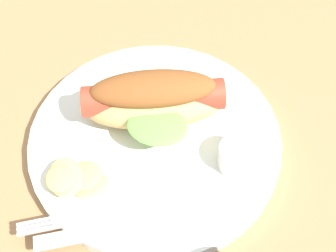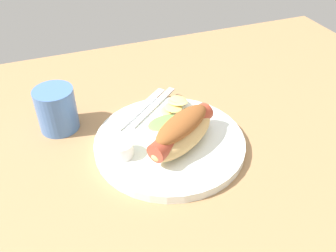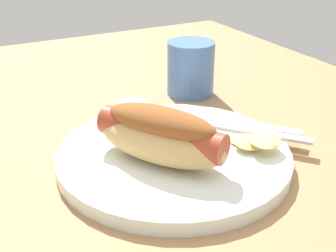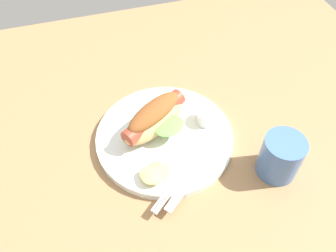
{
  "view_description": "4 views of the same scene",
  "coord_description": "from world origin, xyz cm",
  "px_view_note": "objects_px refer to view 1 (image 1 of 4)",
  "views": [
    {
      "loc": [
        15.42,
        -26.58,
        43.28
      ],
      "look_at": [
        2.66,
        -1.91,
        3.94
      ],
      "focal_mm": 51.71,
      "sensor_mm": 36.0,
      "label": 1
    },
    {
      "loc": [
        18.59,
        42.67,
        42.13
      ],
      "look_at": [
        2.13,
        -0.94,
        5.71
      ],
      "focal_mm": 38.6,
      "sensor_mm": 36.0,
      "label": 2
    },
    {
      "loc": [
        -37.61,
        19.04,
        26.13
      ],
      "look_at": [
        1.48,
        -1.64,
        4.65
      ],
      "focal_mm": 48.13,
      "sensor_mm": 36.0,
      "label": 3
    },
    {
      "loc": [
        -9.8,
        -41.45,
        53.31
      ],
      "look_at": [
        1.46,
        -4.12,
        6.31
      ],
      "focal_mm": 36.77,
      "sensor_mm": 36.0,
      "label": 4
    }
  ],
  "objects_px": {
    "fork": "(102,213)",
    "chips_pile": "(75,179)",
    "plate": "(155,141)",
    "knife": "(119,228)",
    "sauce_ramekin": "(238,157)",
    "hot_dog": "(153,103)"
  },
  "relations": [
    {
      "from": "chips_pile",
      "to": "fork",
      "type": "bearing_deg",
      "value": -21.68
    },
    {
      "from": "chips_pile",
      "to": "sauce_ramekin",
      "type": "bearing_deg",
      "value": 35.63
    },
    {
      "from": "sauce_ramekin",
      "to": "fork",
      "type": "height_order",
      "value": "sauce_ramekin"
    },
    {
      "from": "hot_dog",
      "to": "fork",
      "type": "xyz_separation_m",
      "value": [
        0.01,
        -0.12,
        -0.03
      ]
    },
    {
      "from": "sauce_ramekin",
      "to": "knife",
      "type": "xyz_separation_m",
      "value": [
        -0.07,
        -0.11,
        -0.01
      ]
    },
    {
      "from": "hot_dog",
      "to": "knife",
      "type": "height_order",
      "value": "hot_dog"
    },
    {
      "from": "fork",
      "to": "knife",
      "type": "height_order",
      "value": "same"
    },
    {
      "from": "fork",
      "to": "chips_pile",
      "type": "height_order",
      "value": "chips_pile"
    },
    {
      "from": "fork",
      "to": "chips_pile",
      "type": "xyz_separation_m",
      "value": [
        -0.04,
        0.02,
        0.01
      ]
    },
    {
      "from": "hot_dog",
      "to": "knife",
      "type": "xyz_separation_m",
      "value": [
        0.03,
        -0.12,
        -0.03
      ]
    },
    {
      "from": "plate",
      "to": "chips_pile",
      "type": "bearing_deg",
      "value": -116.49
    },
    {
      "from": "knife",
      "to": "chips_pile",
      "type": "xyz_separation_m",
      "value": [
        -0.06,
        0.02,
        0.01
      ]
    },
    {
      "from": "sauce_ramekin",
      "to": "fork",
      "type": "bearing_deg",
      "value": -129.78
    },
    {
      "from": "sauce_ramekin",
      "to": "chips_pile",
      "type": "height_order",
      "value": "sauce_ramekin"
    },
    {
      "from": "fork",
      "to": "knife",
      "type": "relative_size",
      "value": 0.8
    },
    {
      "from": "hot_dog",
      "to": "chips_pile",
      "type": "xyz_separation_m",
      "value": [
        -0.03,
        -0.1,
        -0.02
      ]
    },
    {
      "from": "plate",
      "to": "sauce_ramekin",
      "type": "relative_size",
      "value": 6.51
    },
    {
      "from": "hot_dog",
      "to": "chips_pile",
      "type": "height_order",
      "value": "hot_dog"
    },
    {
      "from": "plate",
      "to": "fork",
      "type": "bearing_deg",
      "value": -91.36
    },
    {
      "from": "fork",
      "to": "chips_pile",
      "type": "bearing_deg",
      "value": -61.59
    },
    {
      "from": "sauce_ramekin",
      "to": "knife",
      "type": "distance_m",
      "value": 0.13
    },
    {
      "from": "plate",
      "to": "sauce_ramekin",
      "type": "bearing_deg",
      "value": 6.07
    }
  ]
}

